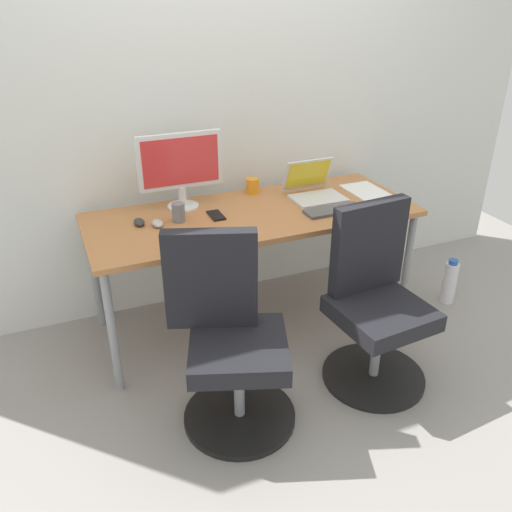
# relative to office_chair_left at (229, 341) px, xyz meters

# --- Properties ---
(ground_plane) EXTENTS (5.28, 5.28, 0.00)m
(ground_plane) POSITION_rel_office_chair_left_xyz_m (0.40, 0.70, -0.42)
(ground_plane) COLOR gray
(back_wall) EXTENTS (4.40, 0.04, 2.60)m
(back_wall) POSITION_rel_office_chair_left_xyz_m (0.40, 1.15, 0.88)
(back_wall) COLOR silver
(back_wall) RESTS_ON ground
(desk) EXTENTS (1.86, 0.73, 0.73)m
(desk) POSITION_rel_office_chair_left_xyz_m (0.40, 0.70, 0.25)
(desk) COLOR #B77542
(desk) RESTS_ON ground
(office_chair_left) EXTENTS (0.56, 0.56, 0.94)m
(office_chair_left) POSITION_rel_office_chair_left_xyz_m (0.00, 0.00, 0.00)
(office_chair_left) COLOR black
(office_chair_left) RESTS_ON ground
(office_chair_right) EXTENTS (0.54, 0.54, 0.94)m
(office_chair_right) POSITION_rel_office_chair_left_xyz_m (0.79, 0.00, 0.00)
(office_chair_right) COLOR black
(office_chair_right) RESTS_ON ground
(water_bottle_on_floor) EXTENTS (0.09, 0.09, 0.31)m
(water_bottle_on_floor) POSITION_rel_office_chair_left_xyz_m (1.68, 0.41, -0.28)
(water_bottle_on_floor) COLOR white
(water_bottle_on_floor) RESTS_ON ground
(desktop_monitor) EXTENTS (0.48, 0.18, 0.43)m
(desktop_monitor) POSITION_rel_office_chair_left_xyz_m (0.06, 0.93, 0.56)
(desktop_monitor) COLOR silver
(desktop_monitor) RESTS_ON desk
(open_laptop) EXTENTS (0.31, 0.30, 0.22)m
(open_laptop) POSITION_rel_office_chair_left_xyz_m (0.84, 0.79, 0.36)
(open_laptop) COLOR silver
(open_laptop) RESTS_ON desk
(keyboard_by_monitor) EXTENTS (0.34, 0.12, 0.02)m
(keyboard_by_monitor) POSITION_rel_office_chair_left_xyz_m (0.05, 0.44, 0.32)
(keyboard_by_monitor) COLOR #515156
(keyboard_by_monitor) RESTS_ON desk
(keyboard_by_laptop) EXTENTS (0.34, 0.12, 0.02)m
(keyboard_by_laptop) POSITION_rel_office_chair_left_xyz_m (0.83, 0.53, 0.32)
(keyboard_by_laptop) COLOR #515156
(keyboard_by_laptop) RESTS_ON desk
(mouse_by_monitor) EXTENTS (0.06, 0.10, 0.03)m
(mouse_by_monitor) POSITION_rel_office_chair_left_xyz_m (-0.22, 0.77, 0.32)
(mouse_by_monitor) COLOR #2D2D2D
(mouse_by_monitor) RESTS_ON desk
(mouse_by_laptop) EXTENTS (0.06, 0.10, 0.03)m
(mouse_by_laptop) POSITION_rel_office_chair_left_xyz_m (-0.14, 0.72, 0.32)
(mouse_by_laptop) COLOR #B7B7B7
(mouse_by_laptop) RESTS_ON desk
(coffee_mug) EXTENTS (0.08, 0.08, 0.09)m
(coffee_mug) POSITION_rel_office_chair_left_xyz_m (0.52, 0.99, 0.35)
(coffee_mug) COLOR orange
(coffee_mug) RESTS_ON desk
(pen_cup) EXTENTS (0.07, 0.07, 0.10)m
(pen_cup) POSITION_rel_office_chair_left_xyz_m (-0.01, 0.74, 0.36)
(pen_cup) COLOR slate
(pen_cup) RESTS_ON desk
(phone_near_laptop) EXTENTS (0.07, 0.14, 0.01)m
(phone_near_laptop) POSITION_rel_office_chair_left_xyz_m (0.19, 0.73, 0.31)
(phone_near_laptop) COLOR black
(phone_near_laptop) RESTS_ON desk
(paper_pile) EXTENTS (0.21, 0.30, 0.01)m
(paper_pile) POSITION_rel_office_chair_left_xyz_m (1.18, 0.73, 0.31)
(paper_pile) COLOR white
(paper_pile) RESTS_ON desk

